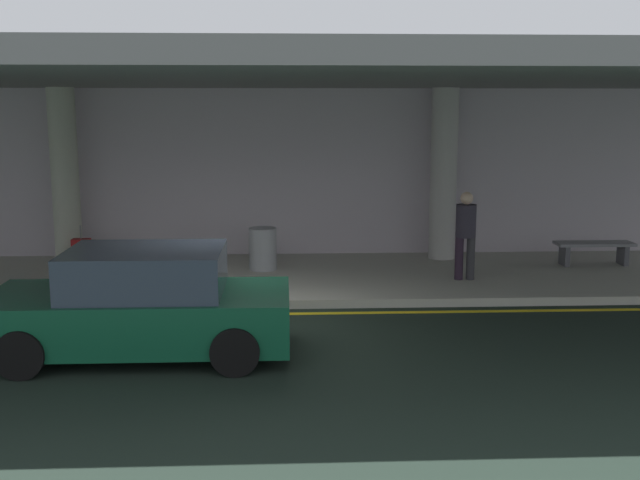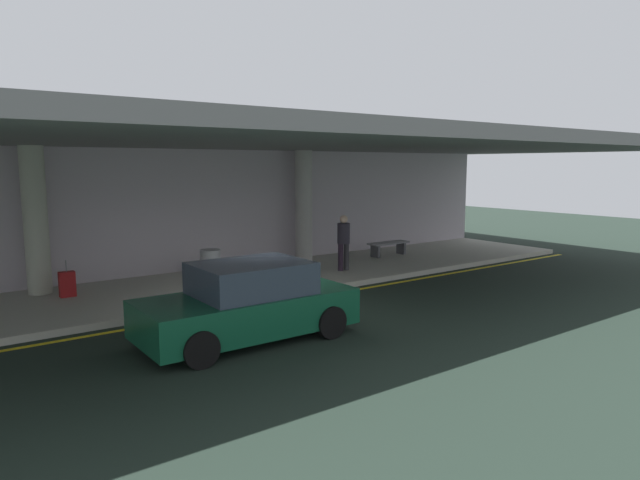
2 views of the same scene
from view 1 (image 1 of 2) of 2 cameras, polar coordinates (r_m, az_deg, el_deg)
name	(u,v)px [view 1 (image 1 of 2)]	position (r m, az deg, el deg)	size (l,w,h in m)	color
ground_plane	(248,326)	(12.10, -5.42, -6.44)	(60.00, 60.00, 0.00)	black
sidewalk	(255,278)	(15.08, -4.88, -2.85)	(26.00, 4.20, 0.15)	#AFADA0
lane_stripe_yellow	(250,314)	(12.77, -5.27, -5.54)	(26.00, 0.14, 0.01)	yellow
support_column_left_mid	(65,176)	(16.86, -18.54, 4.57)	(0.57, 0.57, 3.65)	#AAAD9A
support_column_center	(443,174)	(16.58, 9.22, 4.87)	(0.57, 0.57, 3.65)	#AEAAA5
ceiling_overhang	(251,76)	(14.22, -5.19, 12.10)	(28.00, 13.20, 0.30)	slate
terminal_back_wall	(258,175)	(17.02, -4.68, 4.84)	(26.00, 0.30, 3.80)	#B9ADB6
car_dark_green	(142,306)	(10.76, -13.20, -4.80)	(4.10, 1.92, 1.50)	#0F462D
traveler_with_luggage	(466,230)	(14.65, 10.85, 0.77)	(0.38, 0.38, 1.68)	#281B29
suitcase_upright_secondary	(82,254)	(16.19, -17.39, -0.99)	(0.36, 0.22, 0.90)	maroon
bench_metal	(594,248)	(16.82, 19.81, -0.59)	(1.60, 0.50, 0.48)	slate
trash_bin_steel	(263,249)	(15.42, -4.30, -0.66)	(0.56, 0.56, 0.85)	gray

